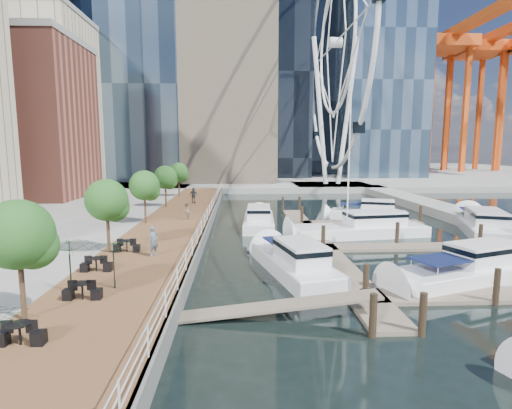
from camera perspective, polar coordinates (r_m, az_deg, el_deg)
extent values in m
plane|color=black|center=(22.27, 6.19, -11.56)|extent=(520.00, 520.00, 0.00)
cube|color=brown|center=(36.85, -11.45, -3.04)|extent=(6.00, 60.00, 1.00)
cube|color=#595954|center=(36.51, -6.79, -3.04)|extent=(0.25, 60.00, 1.00)
cube|color=gray|center=(122.98, -1.02, 4.71)|extent=(200.00, 114.00, 1.00)
cube|color=gray|center=(47.43, 26.88, -1.31)|extent=(4.00, 60.00, 1.00)
cube|color=gray|center=(75.09, 10.77, 2.51)|extent=(14.00, 12.00, 1.00)
cube|color=#6D6051|center=(32.22, 8.80, -5.28)|extent=(2.00, 32.00, 0.20)
cube|color=#6D6051|center=(23.57, 29.64, -11.21)|extent=(12.00, 2.00, 0.20)
cube|color=#6D6051|center=(32.10, 20.12, -5.73)|extent=(12.00, 2.00, 0.20)
cube|color=#6D6051|center=(41.30, 14.81, -2.54)|extent=(12.00, 2.00, 0.20)
cube|color=brown|center=(61.02, -29.03, 10.32)|extent=(12.00, 14.00, 20.00)
cube|color=#BCAD8E|center=(78.31, -27.96, 12.59)|extent=(14.00, 16.00, 28.00)
cylinder|color=white|center=(74.52, 9.13, 12.90)|extent=(0.80, 0.80, 26.00)
cylinder|color=white|center=(75.67, 12.93, 12.73)|extent=(0.80, 0.80, 26.00)
torus|color=white|center=(77.04, 11.30, 21.74)|extent=(0.70, 44.70, 44.70)
cylinder|color=#3F2B1C|center=(17.62, -30.39, -10.40)|extent=(0.20, 0.20, 2.40)
sphere|color=#265B1E|center=(17.12, -30.88, -3.68)|extent=(2.60, 2.60, 2.60)
cylinder|color=#3F2B1C|center=(26.56, -20.35, -3.89)|extent=(0.20, 0.20, 2.40)
sphere|color=#265B1E|center=(26.23, -20.57, 0.61)|extent=(2.60, 2.60, 2.60)
cylinder|color=#3F2B1C|center=(36.06, -15.54, -0.67)|extent=(0.20, 0.20, 2.40)
sphere|color=#265B1E|center=(35.81, -15.66, 2.65)|extent=(2.60, 2.60, 2.60)
cylinder|color=#3F2B1C|center=(45.77, -12.76, 1.19)|extent=(0.20, 0.20, 2.40)
sphere|color=#265B1E|center=(45.58, -12.84, 3.82)|extent=(2.60, 2.60, 2.60)
cylinder|color=#3F2B1C|center=(55.59, -10.95, 2.40)|extent=(0.20, 0.20, 2.40)
sphere|color=#265B1E|center=(55.43, -11.01, 4.57)|extent=(2.60, 2.60, 2.60)
imported|color=#525B6D|center=(24.87, -14.41, -5.08)|extent=(0.76, 0.80, 1.84)
imported|color=gray|center=(36.97, -9.95, -0.90)|extent=(0.82, 0.93, 1.63)
imported|color=#31383E|center=(47.96, -8.90, 1.29)|extent=(1.20, 0.80, 1.90)
imported|color=#0F391E|center=(19.71, -19.65, -8.11)|extent=(2.60, 2.64, 2.25)
imported|color=#103D16|center=(19.82, -25.05, -7.95)|extent=(2.77, 2.82, 2.49)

